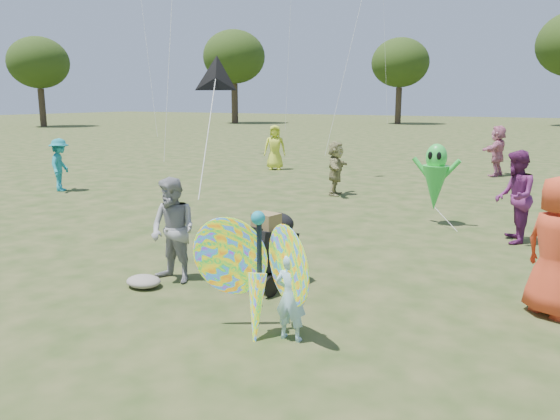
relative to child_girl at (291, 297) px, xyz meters
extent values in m
plane|color=#51592B|center=(-0.83, 0.10, -0.51)|extent=(160.00, 160.00, 0.00)
imported|color=#A2D6E5|center=(0.00, 0.00, 0.00)|extent=(0.38, 0.26, 1.01)
imported|color=#939298|center=(-2.44, 0.93, 0.27)|extent=(0.82, 0.67, 1.55)
ellipsoid|color=gray|center=(-2.67, 0.51, -0.42)|extent=(0.52, 0.43, 0.17)
imported|color=red|center=(2.51, 2.22, 0.37)|extent=(1.02, 0.96, 1.76)
imported|color=#938C5A|center=(-3.30, 8.89, 0.25)|extent=(0.74, 1.46, 1.50)
imported|color=#66225B|center=(1.65, 5.77, 0.37)|extent=(0.80, 0.95, 1.74)
imported|color=#D0DE34|center=(-7.55, 12.92, 0.34)|extent=(0.97, 0.85, 1.68)
imported|color=teal|center=(-10.58, 5.62, 0.26)|extent=(1.02, 1.14, 1.53)
imported|color=#C5708E|center=(0.07, 15.19, 0.37)|extent=(0.84, 1.70, 1.76)
cube|color=black|center=(-1.11, 1.40, 0.04)|extent=(0.61, 0.93, 0.71)
cube|color=black|center=(-1.11, 1.40, -0.29)|extent=(0.54, 0.75, 0.10)
ellipsoid|color=black|center=(-1.11, 1.65, 0.37)|extent=(0.51, 0.45, 0.33)
cylinder|color=black|center=(-1.35, 1.05, -0.36)|extent=(0.11, 0.30, 0.30)
cylinder|color=black|center=(-0.87, 1.05, -0.36)|extent=(0.11, 0.30, 0.30)
cylinder|color=black|center=(-1.11, 1.85, -0.40)|extent=(0.09, 0.23, 0.22)
cylinder|color=black|center=(-1.11, 0.92, 0.47)|extent=(0.44, 0.11, 0.03)
cube|color=olive|center=(-1.11, 1.35, 0.45)|extent=(0.39, 0.34, 0.26)
ellipsoid|color=red|center=(-0.79, -0.02, 0.36)|extent=(0.98, 0.71, 1.24)
ellipsoid|color=red|center=(-0.03, -0.02, 0.36)|extent=(0.98, 0.71, 1.24)
cylinder|color=black|center=(-0.41, 0.00, 0.31)|extent=(0.06, 0.06, 1.00)
cone|color=red|center=(-0.36, -0.17, -0.21)|extent=(0.36, 0.49, 0.93)
sphere|color=teal|center=(-0.41, -0.02, 0.86)|extent=(0.16, 0.16, 0.16)
cone|color=black|center=(-2.98, 2.83, 2.50)|extent=(0.89, 0.62, 0.81)
cylinder|color=silver|center=(-2.51, 1.93, 1.62)|extent=(0.96, 1.82, 1.77)
cone|color=green|center=(0.00, 6.53, 0.29)|extent=(0.56, 0.56, 0.95)
ellipsoid|color=green|center=(0.00, 6.53, 0.94)|extent=(0.44, 0.39, 0.57)
ellipsoid|color=black|center=(-0.09, 6.35, 0.99)|extent=(0.10, 0.05, 0.17)
ellipsoid|color=black|center=(0.09, 6.35, 0.99)|extent=(0.10, 0.05, 0.17)
cylinder|color=green|center=(-0.30, 6.53, 0.69)|extent=(0.43, 0.10, 0.49)
cylinder|color=green|center=(0.30, 6.53, 0.69)|extent=(0.43, 0.10, 0.49)
cylinder|color=silver|center=(0.30, 6.33, -0.31)|extent=(0.61, 0.41, 0.41)
cylinder|color=#3A2D21|center=(-30.83, 45.10, 1.59)|extent=(0.70, 0.70, 4.20)
ellipsoid|color=#2B4214|center=(-30.83, 45.10, 6.49)|extent=(6.60, 6.60, 5.61)
cylinder|color=#3A2D21|center=(-14.83, 52.10, 1.38)|extent=(0.63, 0.63, 3.78)
ellipsoid|color=#2B4214|center=(-14.83, 52.10, 5.79)|extent=(5.94, 5.94, 5.05)
cylinder|color=#3A2D21|center=(-42.83, 30.10, 1.28)|extent=(0.59, 0.59, 3.57)
ellipsoid|color=#2B4214|center=(-42.83, 30.10, 5.44)|extent=(5.61, 5.61, 4.77)
camera|label=1|loc=(2.68, -5.07, 2.16)|focal=35.00mm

